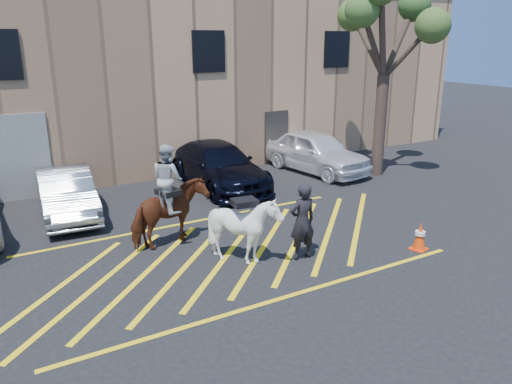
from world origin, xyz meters
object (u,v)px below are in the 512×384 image
tree (387,20)px  traffic_cone (420,236)px  car_blue_suv (218,166)px  handler (302,222)px  mounted_bay (169,206)px  saddled_white (245,229)px  car_white_suv (316,151)px  car_silver_sedan (66,193)px

tree → traffic_cone: bearing=-124.7°
car_blue_suv → traffic_cone: size_ratio=7.20×
handler → tree: (6.95, 4.84, 4.75)m
mounted_bay → saddled_white: 2.19m
car_blue_suv → car_white_suv: car_white_suv is taller
car_silver_sedan → traffic_cone: 10.07m
handler → mounted_bay: 3.39m
saddled_white → tree: tree is taller
car_blue_suv → handler: bearing=-97.4°
car_blue_suv → mounted_bay: mounted_bay is taller
handler → traffic_cone: bearing=161.9°
mounted_bay → car_blue_suv: bearing=50.6°
mounted_bay → traffic_cone: 6.34m
car_white_suv → traffic_cone: car_white_suv is taller
traffic_cone → tree: 8.95m
car_white_suv → tree: bearing=-49.0°
car_white_suv → tree: size_ratio=0.65×
car_blue_suv → saddled_white: saddled_white is taller
car_white_suv → handler: bearing=-136.8°
car_white_suv → saddled_white: bearing=-145.4°
handler → mounted_bay: bearing=-41.1°
saddled_white → tree: 10.50m
car_silver_sedan → handler: handler is taller
car_white_suv → tree: tree is taller
car_white_suv → traffic_cone: (-2.31, -7.47, -0.44)m
mounted_bay → tree: tree is taller
handler → tree: size_ratio=0.26×
car_silver_sedan → traffic_cone: size_ratio=5.79×
car_silver_sedan → car_white_suv: 9.47m
handler → car_white_suv: bearing=-126.3°
car_blue_suv → traffic_cone: (1.92, -7.53, -0.40)m
car_silver_sedan → car_white_suv: car_white_suv is taller
handler → saddled_white: bearing=-18.2°
car_blue_suv → saddled_white: (-2.23, -5.96, 0.09)m
car_blue_suv → mounted_bay: size_ratio=1.99×
handler → saddled_white: (-1.29, 0.49, -0.09)m
car_blue_suv → saddled_white: bearing=-109.6°
saddled_white → tree: size_ratio=0.23×
car_blue_suv → traffic_cone: car_blue_suv is taller
mounted_bay → car_white_suv: bearing=28.1°
tree → car_white_suv: bearing=138.9°
car_blue_suv → tree: bearing=-14.2°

